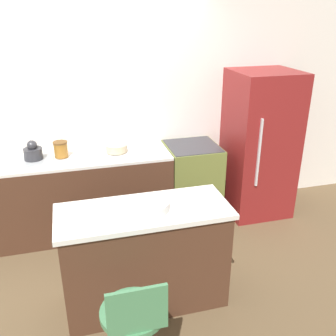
# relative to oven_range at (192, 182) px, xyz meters

# --- Properties ---
(ground_plane) EXTENTS (14.00, 14.00, 0.00)m
(ground_plane) POSITION_rel_oven_range_xyz_m (-1.05, -0.32, -0.45)
(ground_plane) COLOR brown
(wall_back) EXTENTS (8.00, 0.06, 2.60)m
(wall_back) POSITION_rel_oven_range_xyz_m (-1.05, 0.33, 0.85)
(wall_back) COLOR white
(wall_back) RESTS_ON ground_plane
(back_counter) EXTENTS (2.12, 0.59, 0.90)m
(back_counter) POSITION_rel_oven_range_xyz_m (-1.37, 0.00, -0.00)
(back_counter) COLOR #4C2D1E
(back_counter) RESTS_ON ground_plane
(kitchen_island) EXTENTS (1.36, 0.56, 0.90)m
(kitchen_island) POSITION_rel_oven_range_xyz_m (-0.83, -1.27, -0.00)
(kitchen_island) COLOR #4C2D1E
(kitchen_island) RESTS_ON ground_plane
(oven_range) EXTENTS (0.59, 0.61, 0.90)m
(oven_range) POSITION_rel_oven_range_xyz_m (0.00, 0.00, 0.00)
(oven_range) COLOR olive
(oven_range) RESTS_ON ground_plane
(refrigerator) EXTENTS (0.72, 0.72, 1.71)m
(refrigerator) POSITION_rel_oven_range_xyz_m (0.81, -0.05, 0.40)
(refrigerator) COLOR maroon
(refrigerator) RESTS_ON ground_plane
(stool_chair) EXTENTS (0.43, 0.43, 0.87)m
(stool_chair) POSITION_rel_oven_range_xyz_m (-1.05, -1.96, -0.04)
(stool_chair) COLOR #B7B7BC
(stool_chair) RESTS_ON ground_plane
(kettle) EXTENTS (0.19, 0.19, 0.20)m
(kettle) POSITION_rel_oven_range_xyz_m (-1.71, 0.03, 0.53)
(kettle) COLOR #333338
(kettle) RESTS_ON back_counter
(mixing_bowl) EXTENTS (0.23, 0.23, 0.08)m
(mixing_bowl) POSITION_rel_oven_range_xyz_m (-0.86, 0.03, 0.49)
(mixing_bowl) COLOR #C1B28E
(mixing_bowl) RESTS_ON back_counter
(canister_jar) EXTENTS (0.15, 0.15, 0.16)m
(canister_jar) POSITION_rel_oven_range_xyz_m (-1.43, 0.03, 0.54)
(canister_jar) COLOR #9E6623
(canister_jar) RESTS_ON back_counter
(fruit_bowl) EXTENTS (0.32, 0.32, 0.07)m
(fruit_bowl) POSITION_rel_oven_range_xyz_m (-0.79, -1.29, 0.48)
(fruit_bowl) COLOR white
(fruit_bowl) RESTS_ON kitchen_island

